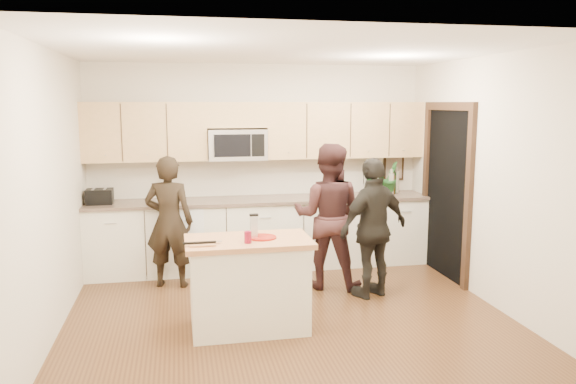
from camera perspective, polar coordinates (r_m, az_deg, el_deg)
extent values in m
plane|color=brown|center=(6.06, -0.19, -12.12)|extent=(4.50, 4.50, 0.00)
cube|color=beige|center=(7.67, -3.03, 2.75)|extent=(4.50, 0.02, 2.70)
cube|color=beige|center=(3.80, 5.53, -3.71)|extent=(4.50, 0.02, 2.70)
cube|color=beige|center=(5.74, -22.85, -0.07)|extent=(0.02, 4.00, 2.70)
cube|color=beige|center=(6.52, 19.61, 1.13)|extent=(0.02, 4.00, 2.70)
cube|color=white|center=(5.68, -0.20, 14.22)|extent=(4.50, 4.00, 0.02)
cube|color=silver|center=(7.52, -2.64, -4.33)|extent=(4.50, 0.62, 0.90)
cube|color=brown|center=(7.42, -2.65, -0.82)|extent=(4.50, 0.66, 0.04)
cube|color=tan|center=(7.41, -14.31, 5.95)|extent=(1.55, 0.33, 0.75)
cube|color=tan|center=(7.73, 5.75, 6.29)|extent=(2.17, 0.33, 0.75)
cube|color=tan|center=(7.43, -5.28, 7.81)|extent=(0.78, 0.33, 0.33)
cube|color=silver|center=(7.41, -5.21, 4.83)|extent=(0.76, 0.40, 0.40)
cube|color=black|center=(7.20, -5.68, 4.70)|extent=(0.47, 0.01, 0.29)
cube|color=black|center=(7.24, -3.06, 4.76)|extent=(0.17, 0.01, 0.29)
cube|color=black|center=(7.34, 15.84, -0.23)|extent=(0.02, 1.05, 2.10)
cube|color=black|center=(6.83, 17.88, -0.99)|extent=(0.06, 0.10, 2.10)
cube|color=black|center=(7.84, 13.83, 0.42)|extent=(0.06, 0.10, 2.10)
cube|color=black|center=(7.24, 16.09, 8.39)|extent=(0.06, 1.25, 0.10)
cube|color=black|center=(8.17, 10.67, 2.49)|extent=(0.30, 0.03, 0.38)
cube|color=tan|center=(8.15, 10.71, 2.48)|extent=(0.24, 0.00, 0.32)
cube|color=white|center=(7.08, -9.91, -3.23)|extent=(0.34, 0.01, 0.48)
cube|color=white|center=(7.33, -10.01, -0.95)|extent=(0.34, 0.60, 0.01)
cube|color=silver|center=(5.53, -4.00, -9.57)|extent=(1.11, 0.65, 0.85)
cube|color=#A87146|center=(5.40, -4.05, -5.04)|extent=(1.20, 0.71, 0.05)
cylinder|color=maroon|center=(5.42, -2.64, -4.62)|extent=(0.28, 0.28, 0.02)
cube|color=silver|center=(5.39, -3.48, -3.50)|extent=(0.07, 0.05, 0.20)
cube|color=black|center=(5.37, -3.49, -2.34)|extent=(0.08, 0.05, 0.02)
cylinder|color=maroon|center=(5.23, -4.10, -4.61)|extent=(0.07, 0.07, 0.11)
cube|color=#A87146|center=(5.21, -8.69, -5.27)|extent=(0.23, 0.17, 0.02)
cube|color=black|center=(5.20, -8.96, -5.11)|extent=(0.30, 0.03, 0.02)
cube|color=silver|center=(5.25, -7.65, -5.00)|extent=(0.17, 0.02, 0.01)
cube|color=black|center=(7.38, -18.60, -0.44)|extent=(0.32, 0.24, 0.19)
cube|color=silver|center=(7.37, -19.18, 0.28)|extent=(0.03, 0.17, 0.00)
cube|color=silver|center=(7.35, -18.10, 0.31)|extent=(0.03, 0.17, 0.00)
cylinder|color=black|center=(7.78, 8.23, 0.82)|extent=(0.08, 0.08, 0.30)
cylinder|color=#3B200A|center=(7.92, 8.78, 1.02)|extent=(0.07, 0.07, 0.32)
cylinder|color=#9F957D|center=(7.85, 10.45, 1.03)|extent=(0.07, 0.07, 0.35)
cylinder|color=black|center=(7.96, 10.66, 1.15)|extent=(0.08, 0.08, 0.36)
cylinder|color=#3B200A|center=(7.88, 10.60, 0.94)|extent=(0.07, 0.07, 0.32)
cylinder|color=#9F957D|center=(8.03, 10.91, 1.26)|extent=(0.09, 0.09, 0.37)
cylinder|color=black|center=(7.70, 9.43, 1.09)|extent=(0.06, 0.06, 0.40)
imported|color=#28652A|center=(7.88, 10.32, 1.44)|extent=(0.32, 0.32, 0.45)
imported|color=black|center=(6.83, -11.99, -2.98)|extent=(0.65, 0.51, 1.58)
imported|color=#311918|center=(6.66, 4.08, -2.47)|extent=(1.02, 0.92, 1.72)
imported|color=black|center=(6.40, 8.70, -3.63)|extent=(1.01, 0.72, 1.59)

